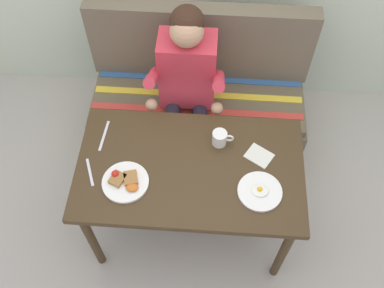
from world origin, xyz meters
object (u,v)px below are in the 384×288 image
Objects in this scene: plate_eggs at (260,191)px; coffee_mug at (220,138)px; person at (187,81)px; plate_breakfast at (125,181)px; napkin at (259,156)px; fork at (90,172)px; couch at (198,102)px; knife at (104,136)px; table at (190,174)px.

plate_eggs is 0.36m from coffee_mug.
plate_breakfast is at bearing -110.25° from person.
plate_breakfast is 0.69m from plate_eggs.
napkin is 0.79× the size of fork.
couch is 8.47× the size of fork.
fork is at bearing 166.29° from plate_breakfast.
plate_breakfast is 1.79× the size of napkin.
plate_eggs reaches higher than knife.
couch is 6.34× the size of plate_eggs.
plate_breakfast is at bearing -56.01° from knife.
plate_eggs is (0.43, -0.71, -0.00)m from person.
plate_eggs is at bearing -90.18° from napkin.
table is at bearing -83.90° from person.
fork is (-0.45, -0.66, -0.01)m from person.
knife is at bearing 161.28° from plate_eggs.
person is at bearing 116.52° from coffee_mug.
knife reaches higher than table.
fork is at bearing -124.51° from person.
couch is at bearing 90.00° from table.
plate_breakfast reaches higher than table.
couch reaches higher than plate_eggs.
coffee_mug is at bearing 161.42° from napkin.
napkin reaches higher than knife.
knife is at bearing -134.74° from person.
couch is 0.87m from knife.
coffee_mug reaches higher than knife.
table is 10.17× the size of coffee_mug.
table is 0.52m from knife.
couch reaches higher than knife.
table is 6.00× the size of knife.
napkin reaches higher than table.
fork is at bearing -93.55° from knife.
couch reaches higher than plate_breakfast.
plate_breakfast is 1.42× the size of fork.
table is 5.28× the size of plate_eggs.
table is at bearing -13.66° from fork.
plate_eggs is (0.36, -0.89, 0.41)m from couch.
knife is (-0.85, 0.07, -0.00)m from napkin.
coffee_mug is at bearing 4.18° from knife.
person reaches higher than couch.
plate_breakfast is 1.21× the size of knife.
person is (-0.06, 0.59, 0.09)m from table.
table is at bearing -14.37° from knife.
couch is 0.76m from coffee_mug.
couch is at bearing 69.84° from plate_breakfast.
person is 0.48m from coffee_mug.
coffee_mug is 0.71m from fork.
table is at bearing -165.90° from napkin.
person is (-0.06, -0.17, 0.41)m from couch.
plate_eggs is at bearing -25.02° from fork.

